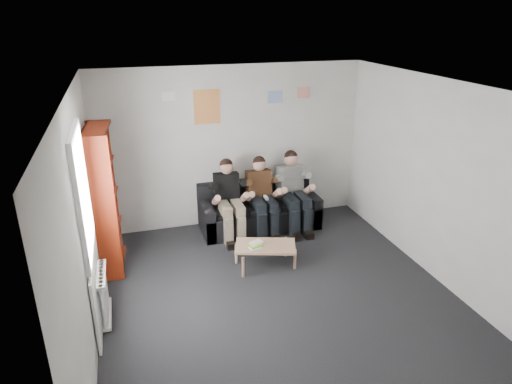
{
  "coord_description": "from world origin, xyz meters",
  "views": [
    {
      "loc": [
        -1.73,
        -4.7,
        3.5
      ],
      "look_at": [
        0.06,
        1.3,
        0.99
      ],
      "focal_mm": 32.0,
      "sensor_mm": 36.0,
      "label": 1
    }
  ],
  "objects_px": {
    "person_left": "(230,200)",
    "bookshelf": "(105,200)",
    "person_middle": "(262,197)",
    "person_right": "(294,192)",
    "coffee_table": "(265,248)",
    "sofa": "(259,211)"
  },
  "relations": [
    {
      "from": "coffee_table",
      "to": "sofa",
      "type": "bearing_deg",
      "value": 77.13
    },
    {
      "from": "bookshelf",
      "to": "person_middle",
      "type": "bearing_deg",
      "value": 15.01
    },
    {
      "from": "coffee_table",
      "to": "person_right",
      "type": "bearing_deg",
      "value": 52.27
    },
    {
      "from": "person_left",
      "to": "bookshelf",
      "type": "bearing_deg",
      "value": -163.78
    },
    {
      "from": "bookshelf",
      "to": "person_left",
      "type": "relative_size",
      "value": 1.61
    },
    {
      "from": "bookshelf",
      "to": "person_right",
      "type": "height_order",
      "value": "bookshelf"
    },
    {
      "from": "sofa",
      "to": "bookshelf",
      "type": "xyz_separation_m",
      "value": [
        -2.43,
        -0.6,
        0.75
      ]
    },
    {
      "from": "bookshelf",
      "to": "person_left",
      "type": "bearing_deg",
      "value": 17.74
    },
    {
      "from": "coffee_table",
      "to": "person_left",
      "type": "height_order",
      "value": "person_left"
    },
    {
      "from": "sofa",
      "to": "person_middle",
      "type": "distance_m",
      "value": 0.4
    },
    {
      "from": "bookshelf",
      "to": "sofa",
      "type": "bearing_deg",
      "value": 19.33
    },
    {
      "from": "bookshelf",
      "to": "person_middle",
      "type": "xyz_separation_m",
      "value": [
        2.43,
        0.4,
        -0.4
      ]
    },
    {
      "from": "sofa",
      "to": "coffee_table",
      "type": "distance_m",
      "value": 1.33
    },
    {
      "from": "sofa",
      "to": "coffee_table",
      "type": "relative_size",
      "value": 2.32
    },
    {
      "from": "person_middle",
      "to": "bookshelf",
      "type": "bearing_deg",
      "value": -171.76
    },
    {
      "from": "sofa",
      "to": "person_middle",
      "type": "xyz_separation_m",
      "value": [
        0.0,
        -0.19,
        0.35
      ]
    },
    {
      "from": "person_middle",
      "to": "sofa",
      "type": "bearing_deg",
      "value": 88.78
    },
    {
      "from": "bookshelf",
      "to": "person_right",
      "type": "bearing_deg",
      "value": 13.23
    },
    {
      "from": "bookshelf",
      "to": "person_middle",
      "type": "distance_m",
      "value": 2.49
    },
    {
      "from": "person_left",
      "to": "coffee_table",
      "type": "bearing_deg",
      "value": -72.68
    },
    {
      "from": "person_left",
      "to": "person_middle",
      "type": "relative_size",
      "value": 1.01
    },
    {
      "from": "bookshelf",
      "to": "person_middle",
      "type": "height_order",
      "value": "bookshelf"
    }
  ]
}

